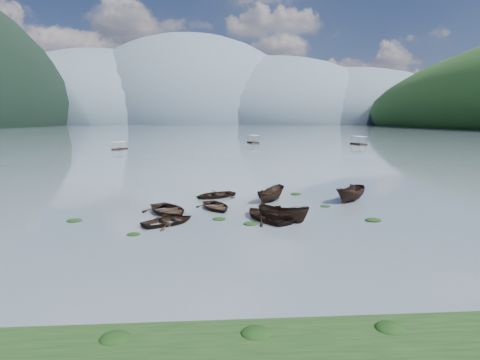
{
  "coord_description": "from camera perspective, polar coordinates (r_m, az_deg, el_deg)",
  "views": [
    {
      "loc": [
        -2.38,
        -24.43,
        7.81
      ],
      "look_at": [
        0.0,
        12.0,
        2.0
      ],
      "focal_mm": 28.0,
      "sensor_mm": 36.0,
      "label": 1
    }
  ],
  "objects": [
    {
      "name": "weed_clump_5",
      "position": [
        32.25,
        -23.93,
        -5.77
      ],
      "size": [
        1.18,
        0.95,
        0.25
      ],
      "primitive_type": "ellipsoid",
      "color": "black",
      "rests_on": "ground"
    },
    {
      "name": "rowboat_2",
      "position": [
        29.51,
        6.58,
        -6.37
      ],
      "size": [
        4.36,
        3.23,
        1.59
      ],
      "primitive_type": "imported",
      "rotation": [
        0.0,
        0.0,
        1.1
      ],
      "color": "black",
      "rests_on": "ground"
    },
    {
      "name": "haze_mtn_d",
      "position": [
        979.06,
        15.66,
        8.26
      ],
      "size": [
        520.0,
        520.0,
        220.0
      ],
      "primitive_type": "ellipsoid",
      "color": "#475666",
      "rests_on": "ground"
    },
    {
      "name": "rowboat_6",
      "position": [
        33.58,
        -3.71,
        -4.43
      ],
      "size": [
        4.25,
        4.95,
        0.86
      ],
      "primitive_type": "imported",
      "rotation": [
        0.0,
        0.0,
        0.36
      ],
      "color": "black",
      "rests_on": "ground"
    },
    {
      "name": "rowboat_0",
      "position": [
        32.4,
        -10.86,
        -5.07
      ],
      "size": [
        5.62,
        6.15,
        1.04
      ],
      "primitive_type": "imported",
      "rotation": [
        0.0,
        0.0,
        0.52
      ],
      "color": "black",
      "rests_on": "ground"
    },
    {
      "name": "weed_clump_1",
      "position": [
        30.04,
        -3.17,
        -6.04
      ],
      "size": [
        1.07,
        0.86,
        0.24
      ],
      "primitive_type": "ellipsoid",
      "color": "black",
      "rests_on": "ground"
    },
    {
      "name": "pontoon_right",
      "position": [
        130.53,
        17.6,
        5.19
      ],
      "size": [
        3.65,
        6.98,
        2.55
      ],
      "primitive_type": null,
      "rotation": [
        0.0,
        0.0,
        0.13
      ],
      "color": "black",
      "rests_on": "ground"
    },
    {
      "name": "haze_mtn_a",
      "position": [
        959.69,
        -19.51,
        8.07
      ],
      "size": [
        520.0,
        520.0,
        280.0
      ],
      "primitive_type": "ellipsoid",
      "color": "#475666",
      "rests_on": "ground"
    },
    {
      "name": "weed_clump_4",
      "position": [
        31.41,
        19.62,
        -5.89
      ],
      "size": [
        1.28,
        1.02,
        0.27
      ],
      "primitive_type": "ellipsoid",
      "color": "black",
      "rests_on": "ground"
    },
    {
      "name": "weed_clump_7",
      "position": [
        40.42,
        8.54,
        -2.2
      ],
      "size": [
        1.16,
        0.93,
        0.25
      ],
      "primitive_type": "ellipsoid",
      "color": "black",
      "rests_on": "ground"
    },
    {
      "name": "rowboat_7",
      "position": [
        38.6,
        -3.86,
        -2.65
      ],
      "size": [
        5.4,
        4.94,
        0.91
      ],
      "primitive_type": "imported",
      "rotation": [
        0.0,
        0.0,
        5.24
      ],
      "color": "black",
      "rests_on": "ground"
    },
    {
      "name": "rowboat_1",
      "position": [
        29.28,
        -10.83,
        -6.59
      ],
      "size": [
        5.11,
        4.82,
        0.86
      ],
      "primitive_type": "imported",
      "rotation": [
        0.0,
        0.0,
        2.18
      ],
      "color": "black",
      "rests_on": "ground"
    },
    {
      "name": "rowboat_5",
      "position": [
        38.08,
        16.51,
        -3.17
      ],
      "size": [
        4.55,
        4.49,
        1.79
      ],
      "primitive_type": "imported",
      "rotation": [
        0.0,
        0.0,
        -0.8
      ],
      "color": "black",
      "rests_on": "ground"
    },
    {
      "name": "weed_clump_0",
      "position": [
        27.15,
        -15.92,
        -8.04
      ],
      "size": [
        0.94,
        0.77,
        0.21
      ],
      "primitive_type": "ellipsoid",
      "color": "black",
      "rests_on": "ground"
    },
    {
      "name": "rowboat_3",
      "position": [
        30.23,
        4.19,
        -5.96
      ],
      "size": [
        5.6,
        6.21,
        1.06
      ],
      "primitive_type": "imported",
      "rotation": [
        0.0,
        0.0,
        3.62
      ],
      "color": "black",
      "rests_on": "ground"
    },
    {
      "name": "weed_clump_6",
      "position": [
        32.04,
        5.66,
        -5.11
      ],
      "size": [
        0.86,
        0.72,
        0.18
      ],
      "primitive_type": "ellipsoid",
      "color": "black",
      "rests_on": "ground"
    },
    {
      "name": "haze_mtn_c",
      "position": [
        935.36,
        5.08,
        8.53
      ],
      "size": [
        520.0,
        520.0,
        260.0
      ],
      "primitive_type": "ellipsoid",
      "color": "#475666",
      "rests_on": "ground"
    },
    {
      "name": "weed_clump_3",
      "position": [
        35.26,
        12.84,
        -3.99
      ],
      "size": [
        0.92,
        0.78,
        0.2
      ],
      "primitive_type": "ellipsoid",
      "color": "black",
      "rests_on": "ground"
    },
    {
      "name": "ground_plane",
      "position": [
        25.76,
        1.76,
        -8.61
      ],
      "size": [
        2400.0,
        2400.0,
        0.0
      ],
      "primitive_type": "plane",
      "color": "slate"
    },
    {
      "name": "rowboat_8",
      "position": [
        36.81,
        4.7,
        -3.24
      ],
      "size": [
        3.85,
        4.34,
        1.64
      ],
      "primitive_type": "imported",
      "rotation": [
        0.0,
        0.0,
        2.49
      ],
      "color": "black",
      "rests_on": "ground"
    },
    {
      "name": "pontoon_left",
      "position": [
        107.82,
        -17.83,
        4.46
      ],
      "size": [
        3.45,
        5.66,
        2.02
      ],
      "primitive_type": null,
      "rotation": [
        0.0,
        0.0,
        -0.25
      ],
      "color": "black",
      "rests_on": "ground"
    },
    {
      "name": "haze_mtn_b",
      "position": [
        926.26,
        -7.38,
        8.49
      ],
      "size": [
        520.0,
        520.0,
        340.0
      ],
      "primitive_type": "ellipsoid",
      "color": "#475666",
      "rests_on": "ground"
    },
    {
      "name": "pontoon_centre",
      "position": [
        132.47,
        2.02,
        5.66
      ],
      "size": [
        3.87,
        7.22,
        2.63
      ],
      "primitive_type": null,
      "rotation": [
        0.0,
        0.0,
        0.15
      ],
      "color": "black",
      "rests_on": "ground"
    },
    {
      "name": "weed_clump_2",
      "position": [
        28.66,
        1.62,
        -6.77
      ],
      "size": [
        1.11,
        0.89,
        0.24
      ],
      "primitive_type": "ellipsoid",
      "color": "black",
      "rests_on": "ground"
    }
  ]
}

